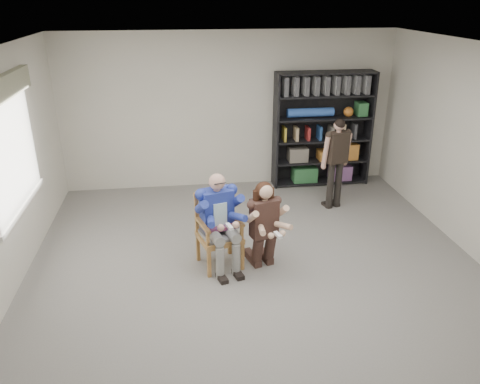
{
  "coord_description": "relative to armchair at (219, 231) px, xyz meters",
  "views": [
    {
      "loc": [
        -0.94,
        -4.78,
        3.38
      ],
      "look_at": [
        -0.2,
        0.6,
        1.05
      ],
      "focal_mm": 35.0,
      "sensor_mm": 36.0,
      "label": 1
    }
  ],
  "objects": [
    {
      "name": "room_shell",
      "position": [
        0.47,
        -0.61,
        0.9
      ],
      "size": [
        6.0,
        7.0,
        2.8
      ],
      "primitive_type": null,
      "color": "silver",
      "rests_on": "ground"
    },
    {
      "name": "floor",
      "position": [
        0.47,
        -0.61,
        -0.5
      ],
      "size": [
        6.0,
        7.0,
        0.01
      ],
      "primitive_type": "cube",
      "color": "slate",
      "rests_on": "ground"
    },
    {
      "name": "window_left",
      "position": [
        -2.48,
        0.39,
        1.13
      ],
      "size": [
        0.16,
        2.0,
        1.75
      ],
      "primitive_type": null,
      "color": "silver",
      "rests_on": "room_shell"
    },
    {
      "name": "armchair",
      "position": [
        0.0,
        0.0,
        0.0
      ],
      "size": [
        0.71,
        0.7,
        1.0
      ],
      "primitive_type": null,
      "rotation": [
        0.0,
        0.0,
        0.27
      ],
      "color": "#A06137",
      "rests_on": "floor"
    },
    {
      "name": "seated_man",
      "position": [
        0.0,
        0.0,
        0.15
      ],
      "size": [
        0.75,
        0.9,
        1.3
      ],
      "primitive_type": null,
      "rotation": [
        0.0,
        0.0,
        0.27
      ],
      "color": "navy",
      "rests_on": "floor"
    },
    {
      "name": "kneeling_woman",
      "position": [
        0.58,
        -0.12,
        0.1
      ],
      "size": [
        0.7,
        0.91,
        1.19
      ],
      "primitive_type": null,
      "rotation": [
        0.0,
        0.0,
        0.27
      ],
      "color": "#38221F",
      "rests_on": "floor"
    },
    {
      "name": "bookshelf",
      "position": [
        2.17,
        2.67,
        0.55
      ],
      "size": [
        1.8,
        0.38,
        2.1
      ],
      "primitive_type": null,
      "color": "black",
      "rests_on": "floor"
    },
    {
      "name": "standing_man",
      "position": [
        2.08,
        1.57,
        0.27
      ],
      "size": [
        0.53,
        0.4,
        1.55
      ],
      "primitive_type": null,
      "rotation": [
        0.0,
        0.0,
        0.3
      ],
      "color": "black",
      "rests_on": "floor"
    }
  ]
}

